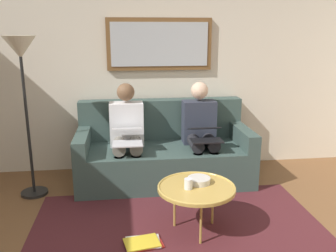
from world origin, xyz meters
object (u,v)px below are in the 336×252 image
person_left (201,129)px  magazine_stack (143,243)px  person_right (127,132)px  standing_lamp (22,66)px  cup (188,184)px  coffee_table (196,188)px  laptop_black (205,134)px  framed_mirror (160,44)px  bowl (199,180)px  couch (164,153)px  laptop_silver (127,135)px

person_left → magazine_stack: 1.62m
person_left → person_right: (0.84, 0.00, 0.00)m
magazine_stack → standing_lamp: 2.07m
person_left → standing_lamp: bearing=6.1°
cup → standing_lamp: 2.01m
coffee_table → person_right: size_ratio=0.59×
person_left → laptop_black: 0.25m
standing_lamp → magazine_stack: bearing=135.0°
framed_mirror → person_left: 1.13m
cup → bowl: (-0.11, -0.11, -0.02)m
cup → person_right: bearing=-67.4°
couch → standing_lamp: standing_lamp is taller
bowl → standing_lamp: size_ratio=0.12×
bowl → magazine_stack: (0.51, 0.24, -0.42)m
magazine_stack → framed_mirror: bearing=-100.4°
couch → bowl: couch is taller
coffee_table → person_right: person_right is taller
laptop_silver → magazine_stack: size_ratio=1.13×
person_left → magazine_stack: (0.75, 1.31, -0.59)m
framed_mirror → laptop_silver: framed_mirror is taller
person_right → bowl: bearing=119.3°
person_right → laptop_silver: person_right is taller
person_left → laptop_black: size_ratio=3.38×
coffee_table → standing_lamp: standing_lamp is taller
cup → person_left: (-0.35, -1.18, 0.15)m
laptop_black → standing_lamp: 2.00m
couch → magazine_stack: bearing=76.7°
standing_lamp → cup: bearing=146.9°
coffee_table → bowl: (-0.04, -0.08, 0.04)m
couch → standing_lamp: bearing=10.6°
person_right → person_left: bearing=180.0°
couch → coffee_table: (-0.14, 1.22, 0.09)m
standing_lamp → person_right: bearing=-168.9°
couch → magazine_stack: 1.44m
cup → standing_lamp: (1.50, -0.98, 0.91)m
bowl → coffee_table: bearing=64.4°
coffee_table → laptop_silver: 1.10m
person_left → magazine_stack: person_left is taller
person_left → framed_mirror: bearing=-47.3°
magazine_stack → bowl: bearing=-155.0°
bowl → person_right: size_ratio=0.17×
bowl → laptop_black: 0.88m
coffee_table → laptop_silver: (0.57, -0.91, 0.23)m
framed_mirror → laptop_black: (-0.42, 0.70, -0.93)m
bowl → standing_lamp: (1.61, -0.87, 0.93)m
cup → laptop_silver: 1.07m
laptop_silver → laptop_black: bearing=179.5°
couch → framed_mirror: size_ratio=1.56×
laptop_black → standing_lamp: bearing=-1.5°
laptop_silver → person_right: bearing=-90.0°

